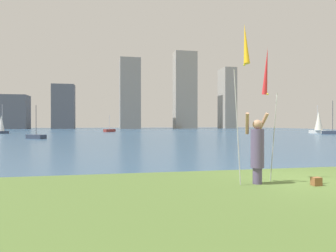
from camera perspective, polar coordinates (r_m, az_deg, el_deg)
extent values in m
cube|color=#2D4C6B|center=(69.62, -6.53, -0.99)|extent=(120.00, 117.84, 0.12)
cube|color=#263316|center=(12.11, 18.15, -7.74)|extent=(120.00, 0.70, 0.02)
cylinder|color=#594C72|center=(9.04, 16.38, -8.92)|extent=(0.26, 0.26, 0.46)
cylinder|color=#594C72|center=(8.94, 16.39, -4.04)|extent=(0.37, 0.37, 1.09)
sphere|color=tan|center=(8.92, 16.40, 0.28)|extent=(0.26, 0.26, 0.26)
cylinder|color=tan|center=(8.94, 14.61, 0.46)|extent=(0.27, 0.42, 0.63)
cylinder|color=tan|center=(9.16, 17.27, 0.45)|extent=(0.27, 0.42, 0.63)
cylinder|color=#B2B2B7|center=(8.76, 12.83, 0.02)|extent=(0.02, 0.47, 3.24)
cone|color=yellow|center=(8.56, 14.33, 14.76)|extent=(0.16, 0.31, 1.11)
sphere|color=yellow|center=(8.51, 14.10, 11.07)|extent=(0.06, 0.06, 0.06)
cylinder|color=#B2B2B7|center=(9.29, 19.17, -2.08)|extent=(0.02, 0.37, 2.56)
cone|color=red|center=(9.79, 17.89, 9.71)|extent=(0.16, 0.34, 1.40)
sphere|color=yellow|center=(9.62, 18.15, 5.70)|extent=(0.06, 0.06, 0.06)
cube|color=brown|center=(9.38, 26.01, -9.31)|extent=(0.24, 0.20, 0.23)
cube|color=#333D51|center=(37.24, -23.46, -1.84)|extent=(2.38, 2.11, 0.46)
cylinder|color=#47474C|center=(37.21, -23.47, 1.06)|extent=(0.07, 0.07, 3.30)
cube|color=silver|center=(58.18, 26.17, -0.99)|extent=(2.24, 2.47, 0.54)
cylinder|color=silver|center=(58.17, 26.17, 1.41)|extent=(0.08, 0.08, 4.33)
cone|color=silver|center=(58.12, 26.36, 0.88)|extent=(1.83, 1.83, 3.26)
cube|color=#333D51|center=(58.06, -28.60, -1.05)|extent=(1.97, 0.98, 0.45)
cylinder|color=silver|center=(58.05, -28.61, 1.38)|extent=(0.06, 0.06, 4.46)
cone|color=white|center=(58.07, -28.74, 0.49)|extent=(1.04, 1.04, 2.65)
cube|color=maroon|center=(63.27, -10.90, -0.83)|extent=(2.49, 2.33, 0.57)
cylinder|color=silver|center=(63.25, -10.90, 0.72)|extent=(0.07, 0.07, 2.85)
cube|color=#333D51|center=(55.06, 28.44, -1.08)|extent=(2.94, 1.96, 0.54)
cylinder|color=#47474C|center=(55.06, 28.45, 1.70)|extent=(0.09, 0.09, 4.80)
cube|color=#565B66|center=(107.77, -26.57, 2.35)|extent=(7.37, 6.65, 10.69)
cube|color=#565B66|center=(105.21, -18.98, 3.44)|extent=(7.01, 4.97, 14.42)
cube|color=gray|center=(100.57, -7.16, 5.96)|extent=(6.50, 7.30, 22.69)
cube|color=gray|center=(105.46, 3.18, 6.67)|extent=(7.53, 5.08, 26.19)
cube|color=gray|center=(109.19, 11.01, 5.07)|extent=(4.36, 7.31, 20.97)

